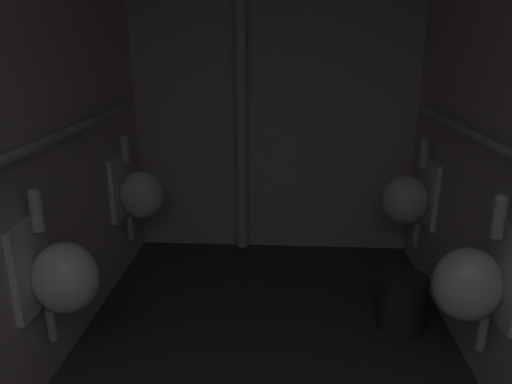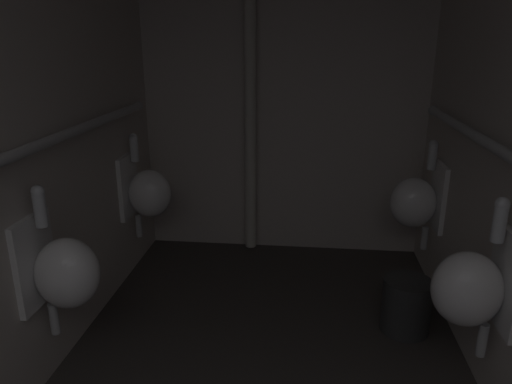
% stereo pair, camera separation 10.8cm
% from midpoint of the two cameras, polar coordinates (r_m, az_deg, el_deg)
% --- Properties ---
extents(wall_left, '(0.06, 3.56, 2.44)m').
position_cam_midpoint_polar(wall_left, '(2.32, -26.15, 5.62)').
color(wall_left, beige).
rests_on(wall_left, ground).
extents(wall_back, '(2.26, 0.06, 2.44)m').
position_cam_midpoint_polar(wall_back, '(3.70, 4.18, 11.30)').
color(wall_back, beige).
rests_on(wall_back, ground).
extents(urinal_left_mid, '(0.32, 0.30, 0.76)m').
position_cam_midpoint_polar(urinal_left_mid, '(2.41, -20.80, -8.78)').
color(urinal_left_mid, white).
extents(urinal_left_far, '(0.32, 0.30, 0.76)m').
position_cam_midpoint_polar(urinal_left_far, '(3.44, -11.99, 0.00)').
color(urinal_left_far, white).
extents(urinal_right_mid, '(0.32, 0.30, 0.76)m').
position_cam_midpoint_polar(urinal_right_mid, '(2.34, 25.58, -10.21)').
color(urinal_right_mid, white).
extents(urinal_right_far, '(0.32, 0.30, 0.76)m').
position_cam_midpoint_polar(urinal_right_far, '(3.36, 19.44, -1.05)').
color(urinal_right_far, white).
extents(supply_pipe_left, '(0.06, 2.86, 0.06)m').
position_cam_midpoint_polar(supply_pipe_left, '(2.27, -24.28, 4.58)').
color(supply_pipe_left, '#B2B2B2').
extents(standpipe_back_wall, '(0.09, 0.09, 2.39)m').
position_cam_midpoint_polar(standpipe_back_wall, '(3.60, 0.17, 11.18)').
color(standpipe_back_wall, beige).
rests_on(standpipe_back_wall, ground).
extents(waste_bin, '(0.28, 0.28, 0.32)m').
position_cam_midpoint_polar(waste_bin, '(3.00, 18.44, -12.72)').
color(waste_bin, '#2D2D2D').
rests_on(waste_bin, ground).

